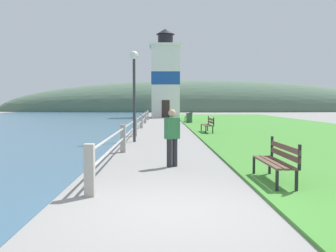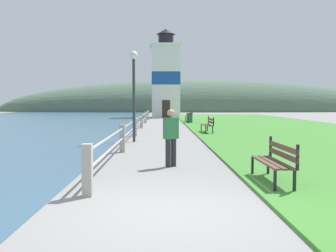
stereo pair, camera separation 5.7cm
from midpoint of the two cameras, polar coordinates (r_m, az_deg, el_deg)
name	(u,v)px [view 1 (the left image)]	position (r m, az deg, el deg)	size (l,w,h in m)	color
ground_plane	(175,211)	(6.08, 0.73, -12.89)	(160.00, 160.00, 0.00)	gray
grass_verge	(280,128)	(25.67, 16.63, -0.34)	(12.00, 55.70, 0.06)	#428433
seawall_railing	(139,122)	(22.18, -4.56, 0.62)	(0.18, 30.75, 0.97)	#A8A399
park_bench_near	(277,159)	(8.23, 16.13, -4.84)	(0.48, 1.77, 0.94)	brown
park_bench_midway	(208,124)	(21.01, 6.09, 0.34)	(0.52, 1.88, 0.94)	brown
park_bench_far	(189,116)	(32.92, 3.19, 1.52)	(0.54, 1.77, 0.94)	brown
lighthouse	(165,78)	(44.30, -0.43, 7.35)	(3.71, 3.71, 10.32)	white
person_strolling	(172,136)	(10.02, 0.46, -1.49)	(0.43, 0.36, 1.55)	#28282D
trash_bin	(189,118)	(30.89, 3.20, 1.18)	(0.54, 0.54, 0.84)	#2D5138
lamp_post	(134,79)	(16.45, -5.29, 7.11)	(0.36, 0.36, 3.96)	#333338
distant_hillside	(203,111)	(73.44, 5.31, 2.24)	(80.00, 16.00, 12.00)	#4C6651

